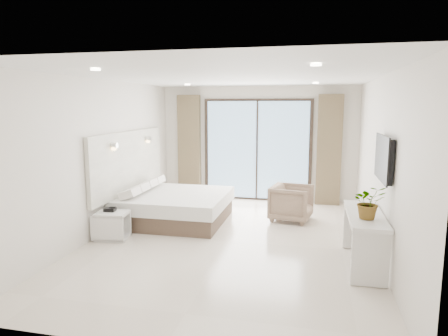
# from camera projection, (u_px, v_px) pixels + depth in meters

# --- Properties ---
(ground) EXTENTS (6.20, 6.20, 0.00)m
(ground) POSITION_uv_depth(u_px,v_px,m) (231.00, 241.00, 6.69)
(ground) COLOR beige
(ground) RESTS_ON ground
(room_shell) EXTENTS (4.62, 6.22, 2.72)m
(room_shell) POSITION_uv_depth(u_px,v_px,m) (229.00, 143.00, 7.29)
(room_shell) COLOR silver
(room_shell) RESTS_ON ground
(bed) EXTENTS (1.98, 1.88, 0.69)m
(bed) POSITION_uv_depth(u_px,v_px,m) (175.00, 206.00, 7.82)
(bed) COLOR brown
(bed) RESTS_ON ground
(nightstand) EXTENTS (0.56, 0.48, 0.47)m
(nightstand) POSITION_uv_depth(u_px,v_px,m) (113.00, 226.00, 6.76)
(nightstand) COLOR silver
(nightstand) RESTS_ON ground
(phone) EXTENTS (0.20, 0.16, 0.06)m
(phone) POSITION_uv_depth(u_px,v_px,m) (110.00, 209.00, 6.78)
(phone) COLOR black
(phone) RESTS_ON nightstand
(console_desk) EXTENTS (0.47, 1.51, 0.77)m
(console_desk) POSITION_uv_depth(u_px,v_px,m) (364.00, 228.00, 5.59)
(console_desk) COLOR silver
(console_desk) RESTS_ON ground
(plant) EXTENTS (0.49, 0.53, 0.35)m
(plant) POSITION_uv_depth(u_px,v_px,m) (369.00, 206.00, 5.25)
(plant) COLOR #33662D
(plant) RESTS_ON console_desk
(armchair) EXTENTS (0.82, 0.86, 0.78)m
(armchair) POSITION_uv_depth(u_px,v_px,m) (292.00, 201.00, 7.86)
(armchair) COLOR #846A56
(armchair) RESTS_ON ground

